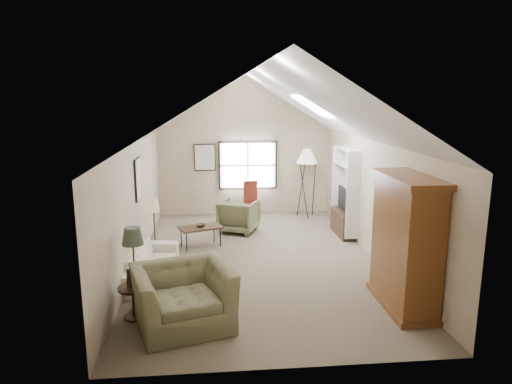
{
  "coord_description": "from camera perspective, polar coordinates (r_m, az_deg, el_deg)",
  "views": [
    {
      "loc": [
        -0.92,
        -9.21,
        3.43
      ],
      "look_at": [
        0.0,
        0.4,
        1.4
      ],
      "focal_mm": 32.0,
      "sensor_mm": 36.0,
      "label": 1
    }
  ],
  "objects": [
    {
      "name": "side_chair",
      "position": [
        13.01,
        -0.48,
        -1.01
      ],
      "size": [
        0.48,
        0.48,
        1.06
      ],
      "primitive_type": "cube",
      "rotation": [
        0.0,
        0.0,
        0.19
      ],
      "color": "maroon",
      "rests_on": "ground"
    },
    {
      "name": "sofa",
      "position": [
        9.07,
        -13.39,
        -8.64
      ],
      "size": [
        1.04,
        2.15,
        0.61
      ],
      "primitive_type": "imported",
      "rotation": [
        0.0,
        0.0,
        1.46
      ],
      "color": "white",
      "rests_on": "ground"
    },
    {
      "name": "tv_alcove",
      "position": [
        11.52,
        11.09,
        0.24
      ],
      "size": [
        0.32,
        1.3,
        2.1
      ],
      "primitive_type": "cube",
      "color": "white",
      "rests_on": "ground"
    },
    {
      "name": "skylight",
      "position": [
        10.35,
        7.04,
        10.62
      ],
      "size": [
        0.8,
        1.2,
        0.52
      ],
      "primitive_type": null,
      "color": "white",
      "rests_on": "room_shell"
    },
    {
      "name": "tripod_lamp",
      "position": [
        13.13,
        6.33,
        1.16
      ],
      "size": [
        0.63,
        0.63,
        2.01
      ],
      "primitive_type": null,
      "rotation": [
        0.0,
        0.0,
        0.08
      ],
      "color": "white",
      "rests_on": "ground"
    },
    {
      "name": "armoire",
      "position": [
        7.84,
        18.22,
        -6.04
      ],
      "size": [
        0.6,
        1.5,
        2.2
      ],
      "primitive_type": "cube",
      "color": "brown",
      "rests_on": "ground"
    },
    {
      "name": "tv_panel",
      "position": [
        11.56,
        10.95,
        -0.88
      ],
      "size": [
        0.05,
        0.9,
        0.55
      ],
      "primitive_type": "cube",
      "color": "black",
      "rests_on": "media_console"
    },
    {
      "name": "armchair_far",
      "position": [
        11.74,
        -2.19,
        -2.99
      ],
      "size": [
        1.18,
        1.19,
        0.84
      ],
      "primitive_type": "imported",
      "rotation": [
        0.0,
        0.0,
        2.75
      ],
      "color": "#676E4D",
      "rests_on": "ground"
    },
    {
      "name": "tan_lamp",
      "position": [
        10.09,
        -12.57,
        -4.41
      ],
      "size": [
        0.29,
        0.29,
        1.3
      ],
      "primitive_type": null,
      "rotation": [
        0.0,
        0.0,
        -0.11
      ],
      "color": "tan",
      "rests_on": "ground"
    },
    {
      "name": "wall_art",
      "position": [
        11.32,
        -10.28,
        3.04
      ],
      "size": [
        1.97,
        3.71,
        0.88
      ],
      "color": "black",
      "rests_on": "room_shell"
    },
    {
      "name": "media_console",
      "position": [
        11.71,
        10.83,
        -3.84
      ],
      "size": [
        0.34,
        1.18,
        0.6
      ],
      "primitive_type": "cube",
      "color": "#382316",
      "rests_on": "ground"
    },
    {
      "name": "coffee_table",
      "position": [
        10.67,
        -6.92,
        -5.58
      ],
      "size": [
        1.08,
        0.84,
        0.49
      ],
      "primitive_type": "cube",
      "rotation": [
        0.0,
        0.0,
        0.37
      ],
      "color": "#3C2A18",
      "rests_on": "ground"
    },
    {
      "name": "side_table",
      "position": [
        7.62,
        -14.86,
        -13.13
      ],
      "size": [
        0.58,
        0.58,
        0.52
      ],
      "primitive_type": "cylinder",
      "rotation": [
        0.0,
        0.0,
        -0.11
      ],
      "color": "#342315",
      "rests_on": "ground"
    },
    {
      "name": "armchair_near",
      "position": [
        7.15,
        -9.11,
        -12.85
      ],
      "size": [
        1.72,
        1.6,
        0.92
      ],
      "primitive_type": "imported",
      "rotation": [
        0.0,
        0.0,
        0.3
      ],
      "color": "#6F714F",
      "rests_on": "ground"
    },
    {
      "name": "window",
      "position": [
        13.36,
        -1.03,
        3.35
      ],
      "size": [
        1.72,
        0.08,
        1.42
      ],
      "primitive_type": "cube",
      "color": "black",
      "rests_on": "room_shell"
    },
    {
      "name": "room_shell",
      "position": [
        9.26,
        0.24,
        10.5
      ],
      "size": [
        5.01,
        8.01,
        4.0
      ],
      "color": "#706350",
      "rests_on": "ground"
    },
    {
      "name": "bowl",
      "position": [
        10.6,
        -6.96,
        -4.17
      ],
      "size": [
        0.3,
        0.3,
        0.06
      ],
      "primitive_type": "imported",
      "rotation": [
        0.0,
        0.0,
        0.37
      ],
      "color": "#352216",
      "rests_on": "coffee_table"
    },
    {
      "name": "dark_lamp",
      "position": [
        7.63,
        -14.96,
        -9.33
      ],
      "size": [
        0.38,
        0.38,
        1.45
      ],
      "primitive_type": null,
      "rotation": [
        0.0,
        0.0,
        -0.11
      ],
      "color": "#262D20",
      "rests_on": "ground"
    }
  ]
}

